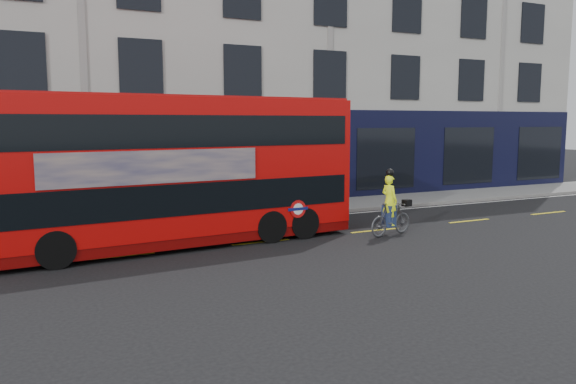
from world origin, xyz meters
TOP-DOWN VIEW (x-y plane):
  - ground at (0.00, 0.00)m, footprint 120.00×120.00m
  - pavement at (0.00, 6.50)m, footprint 60.00×3.00m
  - kerb at (0.00, 5.00)m, footprint 60.00×0.12m
  - building_terrace at (0.00, 12.94)m, footprint 50.00×10.07m
  - road_edge_line at (0.00, 4.70)m, footprint 58.00×0.10m
  - lane_dashes at (0.00, 1.50)m, footprint 58.00×0.12m
  - bus at (1.75, 2.20)m, footprint 10.55×3.15m
  - cyclist at (7.97, 0.65)m, footprint 1.78×0.83m

SIDE VIEW (x-z plane):
  - ground at x=0.00m, z-range 0.00..0.00m
  - road_edge_line at x=0.00m, z-range 0.00..0.01m
  - lane_dashes at x=0.00m, z-range 0.00..0.01m
  - pavement at x=0.00m, z-range 0.00..0.12m
  - kerb at x=0.00m, z-range 0.00..0.13m
  - cyclist at x=7.97m, z-range -0.35..1.73m
  - bus at x=1.75m, z-range 0.05..4.25m
  - building_terrace at x=0.00m, z-range -0.01..14.99m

